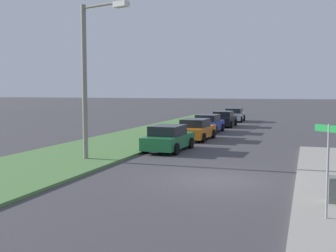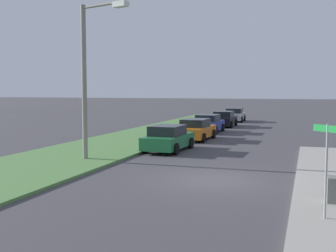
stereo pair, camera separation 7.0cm
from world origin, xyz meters
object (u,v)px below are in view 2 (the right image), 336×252
Objects in this scene: parked_car_orange at (196,130)px; parked_car_silver at (235,115)px; utility_box at (334,192)px; street_sign at (327,159)px; streetlight at (89,71)px; parked_car_green at (168,138)px; parked_car_blue at (208,124)px; parked_car_black at (224,119)px.

parked_car_orange is 17.87m from parked_car_silver.
utility_box is 2.17m from street_sign.
utility_box is 12.40m from streetlight.
parked_car_orange is (5.59, -0.15, 0.00)m from parked_car_green.
parked_car_orange is at bearing 0.14° from parked_car_green.
street_sign reaches higher than parked_car_blue.
parked_car_black is (16.68, 0.03, 0.00)m from parked_car_green.
parked_car_orange is 5.34m from parked_car_blue.
street_sign is at bearing -142.48° from parked_car_green.
streetlight is (6.48, 10.45, 2.68)m from street_sign.
street_sign is (-21.97, -8.21, 0.99)m from parked_car_blue.
street_sign is (-1.75, 0.32, 1.25)m from utility_box.
parked_car_green and parked_car_silver have the same top height.
utility_box is 0.35× the size of street_sign.
utility_box is (-9.30, -8.31, -0.27)m from parked_car_green.
parked_car_black is 28.88m from street_sign.
parked_car_blue is at bearing 20.49° from street_sign.
street_sign is (-34.50, -8.15, 0.99)m from parked_car_silver.
utility_box is at bearing -162.52° from parked_car_black.
utility_box is at bearing -156.35° from parked_car_blue.
utility_box is at bearing -113.71° from streetlight.
parked_car_orange is at bearing 28.74° from utility_box.
parked_car_orange and parked_car_blue have the same top height.
street_sign is (-27.72, -8.02, 0.99)m from parked_car_black.
parked_car_orange is 4.83× the size of utility_box.
parked_car_black is 27.28m from utility_box.
parked_car_silver is at bearing 0.51° from parked_car_blue.
parked_car_orange is 16.98m from utility_box.
parked_car_green is at bearing -178.10° from parked_car_blue.
parked_car_blue is at bearing 177.93° from parked_car_silver.
parked_car_green and parked_car_blue have the same top height.
utility_box is 0.12× the size of streetlight.
utility_box is (-32.76, -8.46, -0.27)m from parked_car_silver.
streetlight is (-4.57, 2.45, 3.67)m from parked_car_green.
parked_car_orange is at bearing -14.34° from streetlight.
parked_car_black is 6.78m from parked_car_silver.
street_sign reaches higher than parked_car_silver.
streetlight reaches higher than utility_box.
parked_car_blue is 0.58× the size of streetlight.
parked_car_blue is 1.00× the size of parked_car_black.
parked_car_orange and parked_car_silver have the same top height.
street_sign is 12.58m from streetlight.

